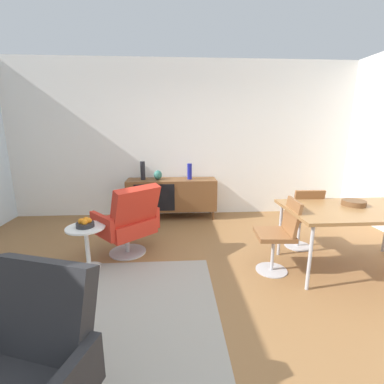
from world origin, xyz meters
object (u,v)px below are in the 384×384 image
wooden_bowl_on_table (354,203)px  dining_chair_back_left (303,216)px  vase_cobalt (143,171)px  lounge_chair_red (129,221)px  dining_table (358,212)px  fruit_bowl (85,223)px  armchair_black_shell (18,369)px  side_table_round (87,243)px  dining_chair_near_window (280,233)px  sideboard (172,194)px  vase_ceramic_small (190,171)px  vase_sculptural_dark (158,175)px

wooden_bowl_on_table → dining_chair_back_left: size_ratio=0.30×
dining_chair_back_left → vase_cobalt: bearing=147.9°
dining_chair_back_left → lounge_chair_red: lounge_chair_red is taller
dining_table → fruit_bowl: (-3.09, 0.19, -0.13)m
armchair_black_shell → side_table_round: size_ratio=1.82×
dining_table → fruit_bowl: 3.10m
dining_chair_near_window → armchair_black_shell: bearing=-140.2°
sideboard → dining_chair_back_left: bearing=-38.9°
vase_ceramic_small → vase_sculptural_dark: bearing=180.0°
vase_ceramic_small → wooden_bowl_on_table: (1.81, -1.88, -0.09)m
sideboard → lounge_chair_red: size_ratio=1.69×
vase_ceramic_small → dining_chair_back_left: bearing=-44.7°
vase_cobalt → dining_chair_back_left: (2.28, -1.43, -0.41)m
lounge_chair_red → side_table_round: 0.57m
vase_ceramic_small → armchair_black_shell: vase_ceramic_small is taller
sideboard → wooden_bowl_on_table: (2.14, -1.87, 0.33)m
vase_sculptural_dark → side_table_round: vase_sculptural_dark is taller
vase_cobalt → dining_table: (2.63, -1.99, -0.19)m
wooden_bowl_on_table → armchair_black_shell: bearing=-148.6°
sideboard → armchair_black_shell: armchair_black_shell is taller
side_table_round → fruit_bowl: fruit_bowl is taller
lounge_chair_red → fruit_bowl: bearing=-142.0°
sideboard → vase_sculptural_dark: 0.44m
vase_cobalt → sideboard: bearing=-0.2°
vase_cobalt → lounge_chair_red: bearing=-91.2°
dining_table → dining_chair_near_window: size_ratio=1.87×
armchair_black_shell → side_table_round: armchair_black_shell is taller
vase_ceramic_small → side_table_round: (-1.29, -1.80, -0.54)m
sideboard → vase_sculptural_dark: size_ratio=9.61×
vase_sculptural_dark → fruit_bowl: (-0.73, -1.80, -0.24)m
sideboard → vase_sculptural_dark: (-0.24, 0.00, 0.36)m
vase_cobalt → vase_ceramic_small: 0.83m
wooden_bowl_on_table → side_table_round: size_ratio=0.50×
side_table_round → fruit_bowl: (0.00, 0.00, 0.24)m
vase_cobalt → lounge_chair_red: (-0.03, -1.46, -0.42)m
vase_cobalt → vase_ceramic_small: (0.83, 0.00, -0.02)m
dining_table → vase_cobalt: bearing=142.9°
wooden_bowl_on_table → fruit_bowl: size_ratio=1.30×
lounge_chair_red → armchair_black_shell: 2.17m
vase_cobalt → wooden_bowl_on_table: (2.65, -1.88, -0.11)m
side_table_round → sideboard: bearing=61.7°
vase_cobalt → fruit_bowl: bearing=-104.4°
vase_sculptural_dark → vase_ceramic_small: vase_ceramic_small is taller
sideboard → dining_chair_back_left: size_ratio=1.87×
vase_ceramic_small → fruit_bowl: vase_ceramic_small is taller
wooden_bowl_on_table → side_table_round: wooden_bowl_on_table is taller
vase_cobalt → wooden_bowl_on_table: bearing=-35.3°
vase_cobalt → armchair_black_shell: size_ratio=0.35×
vase_ceramic_small → dining_chair_near_window: bearing=-65.6°
sideboard → vase_cobalt: (-0.51, 0.00, 0.44)m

